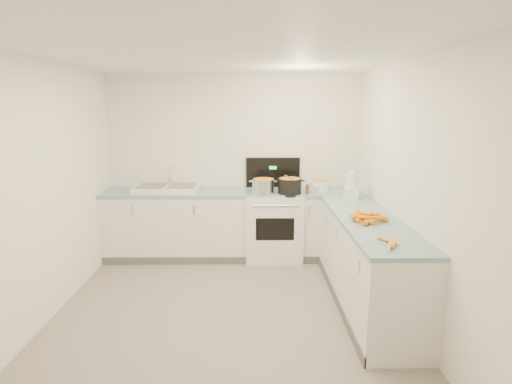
{
  "coord_description": "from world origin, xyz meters",
  "views": [
    {
      "loc": [
        0.24,
        -3.62,
        2.05
      ],
      "look_at": [
        0.3,
        1.1,
        1.05
      ],
      "focal_mm": 28.0,
      "sensor_mm": 36.0,
      "label": 1
    }
  ],
  "objects_px": {
    "black_pot": "(290,187)",
    "mixing_bowl": "(319,186)",
    "stove": "(274,224)",
    "extract_bottle": "(307,190)",
    "sink": "(167,188)",
    "spice_jar": "(316,190)",
    "steel_pot": "(263,187)",
    "food_processor": "(351,187)"
  },
  "relations": [
    {
      "from": "steel_pot",
      "to": "spice_jar",
      "type": "distance_m",
      "value": 0.7
    },
    {
      "from": "sink",
      "to": "black_pot",
      "type": "distance_m",
      "value": 1.66
    },
    {
      "from": "stove",
      "to": "sink",
      "type": "bearing_deg",
      "value": 179.38
    },
    {
      "from": "extract_bottle",
      "to": "spice_jar",
      "type": "bearing_deg",
      "value": 26.71
    },
    {
      "from": "steel_pot",
      "to": "food_processor",
      "type": "bearing_deg",
      "value": -17.31
    },
    {
      "from": "steel_pot",
      "to": "extract_bottle",
      "type": "height_order",
      "value": "steel_pot"
    },
    {
      "from": "black_pot",
      "to": "mixing_bowl",
      "type": "xyz_separation_m",
      "value": [
        0.42,
        0.17,
        -0.02
      ]
    },
    {
      "from": "sink",
      "to": "black_pot",
      "type": "xyz_separation_m",
      "value": [
        1.65,
        -0.18,
        0.05
      ]
    },
    {
      "from": "mixing_bowl",
      "to": "sink",
      "type": "bearing_deg",
      "value": 179.91
    },
    {
      "from": "extract_bottle",
      "to": "spice_jar",
      "type": "distance_m",
      "value": 0.14
    },
    {
      "from": "extract_bottle",
      "to": "food_processor",
      "type": "relative_size",
      "value": 0.31
    },
    {
      "from": "sink",
      "to": "food_processor",
      "type": "bearing_deg",
      "value": -11.95
    },
    {
      "from": "extract_bottle",
      "to": "food_processor",
      "type": "xyz_separation_m",
      "value": [
        0.51,
        -0.29,
        0.1
      ]
    },
    {
      "from": "steel_pot",
      "to": "stove",
      "type": "bearing_deg",
      "value": 45.23
    },
    {
      "from": "black_pot",
      "to": "spice_jar",
      "type": "distance_m",
      "value": 0.36
    },
    {
      "from": "stove",
      "to": "extract_bottle",
      "type": "bearing_deg",
      "value": -25.46
    },
    {
      "from": "black_pot",
      "to": "food_processor",
      "type": "xyz_separation_m",
      "value": [
        0.73,
        -0.33,
        0.06
      ]
    },
    {
      "from": "black_pot",
      "to": "sink",
      "type": "bearing_deg",
      "value": 173.94
    },
    {
      "from": "black_pot",
      "to": "extract_bottle",
      "type": "bearing_deg",
      "value": -10.76
    },
    {
      "from": "mixing_bowl",
      "to": "food_processor",
      "type": "xyz_separation_m",
      "value": [
        0.31,
        -0.5,
        0.09
      ]
    },
    {
      "from": "spice_jar",
      "to": "food_processor",
      "type": "relative_size",
      "value": 0.22
    },
    {
      "from": "black_pot",
      "to": "steel_pot",
      "type": "bearing_deg",
      "value": 178.65
    },
    {
      "from": "mixing_bowl",
      "to": "food_processor",
      "type": "relative_size",
      "value": 0.81
    },
    {
      "from": "sink",
      "to": "extract_bottle",
      "type": "relative_size",
      "value": 7.99
    },
    {
      "from": "stove",
      "to": "mixing_bowl",
      "type": "distance_m",
      "value": 0.81
    },
    {
      "from": "sink",
      "to": "stove",
      "type": "bearing_deg",
      "value": -0.62
    },
    {
      "from": "stove",
      "to": "black_pot",
      "type": "bearing_deg",
      "value": -38.72
    },
    {
      "from": "stove",
      "to": "food_processor",
      "type": "height_order",
      "value": "stove"
    },
    {
      "from": "stove",
      "to": "extract_bottle",
      "type": "distance_m",
      "value": 0.7
    },
    {
      "from": "mixing_bowl",
      "to": "spice_jar",
      "type": "distance_m",
      "value": 0.17
    },
    {
      "from": "mixing_bowl",
      "to": "extract_bottle",
      "type": "distance_m",
      "value": 0.29
    },
    {
      "from": "extract_bottle",
      "to": "black_pot",
      "type": "bearing_deg",
      "value": 169.24
    },
    {
      "from": "black_pot",
      "to": "extract_bottle",
      "type": "distance_m",
      "value": 0.23
    },
    {
      "from": "sink",
      "to": "spice_jar",
      "type": "relative_size",
      "value": 10.88
    },
    {
      "from": "stove",
      "to": "black_pot",
      "type": "height_order",
      "value": "stove"
    },
    {
      "from": "steel_pot",
      "to": "extract_bottle",
      "type": "xyz_separation_m",
      "value": [
        0.58,
        -0.05,
        -0.03
      ]
    },
    {
      "from": "steel_pot",
      "to": "black_pot",
      "type": "bearing_deg",
      "value": -1.35
    },
    {
      "from": "stove",
      "to": "mixing_bowl",
      "type": "relative_size",
      "value": 4.77
    },
    {
      "from": "food_processor",
      "to": "black_pot",
      "type": "bearing_deg",
      "value": 155.83
    },
    {
      "from": "sink",
      "to": "mixing_bowl",
      "type": "bearing_deg",
      "value": -0.09
    },
    {
      "from": "sink",
      "to": "mixing_bowl",
      "type": "xyz_separation_m",
      "value": [
        2.07,
        -0.0,
        0.03
      ]
    },
    {
      "from": "steel_pot",
      "to": "spice_jar",
      "type": "bearing_deg",
      "value": 1.04
    }
  ]
}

